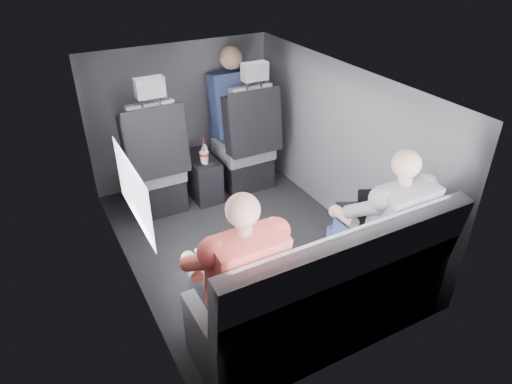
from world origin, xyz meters
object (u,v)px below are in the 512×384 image
laptop_black (373,210)px  passenger_front_right (232,105)px  water_bottle (205,154)px  passenger_rear_left (235,277)px  front_seat_right (246,149)px  laptop_white (228,252)px  soda_cup (204,157)px  center_console (202,176)px  front_seat_left (154,170)px  rear_bench (324,296)px  passenger_rear_right (382,225)px

laptop_black → passenger_front_right: (-0.09, 1.93, 0.12)m
water_bottle → passenger_rear_left: size_ratio=0.14×
front_seat_right → passenger_rear_left: size_ratio=1.06×
front_seat_right → laptop_white: bearing=-120.4°
front_seat_right → laptop_black: (0.08, -1.67, 0.24)m
soda_cup → center_console: bearing=83.8°
soda_cup → passenger_front_right: bearing=37.2°
center_console → front_seat_left: bearing=-174.9°
laptop_white → passenger_rear_left: 0.20m
rear_bench → passenger_front_right: passenger_front_right is taller
passenger_rear_left → rear_bench: bearing=-10.0°
front_seat_left → rear_bench: 1.96m
soda_cup → rear_bench: bearing=-89.6°
passenger_rear_left → front_seat_left: bearing=87.0°
front_seat_left → passenger_front_right: size_ratio=1.43×
front_seat_right → rear_bench: size_ratio=0.79×
front_seat_right → water_bottle: bearing=-172.9°
passenger_rear_right → passenger_front_right: size_ratio=1.33×
water_bottle → passenger_front_right: bearing=35.7°
rear_bench → water_bottle: 1.85m
center_console → soda_cup: soda_cup is taller
front_seat_left → rear_bench: (0.45, -1.90, -0.09)m
soda_cup → passenger_rear_left: size_ratio=0.21×
soda_cup → laptop_black: laptop_black is taller
center_console → passenger_rear_left: (-0.54, -1.85, 0.42)m
water_bottle → passenger_rear_right: bearing=-74.7°
rear_bench → soda_cup: size_ratio=6.34×
laptop_black → passenger_rear_right: (-0.04, -0.13, -0.02)m
laptop_white → laptop_black: laptop_black is taller
passenger_rear_right → passenger_front_right: 2.07m
passenger_rear_right → laptop_white: bearing=168.7°
soda_cup → laptop_black: (0.54, -1.58, 0.17)m
laptop_white → passenger_front_right: (0.94, 1.87, 0.13)m
soda_cup → passenger_rear_right: bearing=-73.7°
front_seat_left → front_seat_right: size_ratio=1.00×
rear_bench → laptop_white: size_ratio=5.37×
laptop_black → passenger_rear_right: bearing=-107.0°
laptop_black → passenger_rear_left: passenger_rear_left is taller
laptop_black → passenger_front_right: 1.94m
soda_cup → water_bottle: soda_cup is taller
center_console → passenger_rear_left: size_ratio=0.40×
rear_bench → passenger_front_right: 2.25m
passenger_rear_right → passenger_rear_left: bearing=-180.0°
soda_cup → laptop_black: bearing=-71.1°
front_seat_left → passenger_rear_left: (-0.09, -1.81, 0.22)m
center_console → laptop_black: 1.84m
rear_bench → laptop_black: rear_bench is taller
front_seat_left → water_bottle: front_seat_left is taller
passenger_rear_right → laptop_black: bearing=73.0°
front_seat_left → center_console: 0.49m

